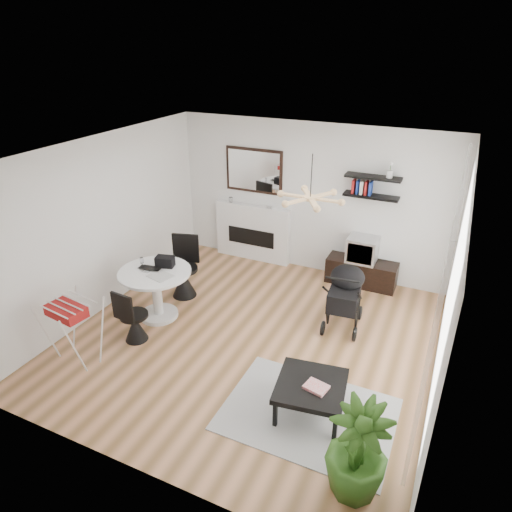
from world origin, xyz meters
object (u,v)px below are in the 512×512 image
at_px(dining_table, 156,287).
at_px(drying_rack, 74,330).
at_px(fireplace, 253,226).
at_px(tv_console, 361,272).
at_px(coffee_table, 311,387).
at_px(potted_plant, 357,450).
at_px(crt_tv, 362,249).
at_px(stroller, 344,299).

bearing_deg(dining_table, drying_rack, -104.96).
bearing_deg(dining_table, fireplace, 79.86).
xyz_separation_m(tv_console, coffee_table, (0.17, -3.28, 0.14)).
distance_m(dining_table, drying_rack, 1.38).
distance_m(fireplace, dining_table, 2.55).
bearing_deg(potted_plant, crt_tv, 102.55).
distance_m(tv_console, potted_plant, 4.18).
bearing_deg(fireplace, stroller, -34.07).
height_order(tv_console, crt_tv, crt_tv).
bearing_deg(coffee_table, crt_tv, 93.45).
distance_m(tv_console, stroller, 1.37).
relative_size(crt_tv, coffee_table, 0.56).
relative_size(tv_console, dining_table, 1.11).
height_order(fireplace, tv_console, fireplace).
bearing_deg(coffee_table, stroller, 93.94).
xyz_separation_m(drying_rack, potted_plant, (3.86, -0.39, 0.05)).
distance_m(drying_rack, stroller, 3.82).
bearing_deg(stroller, drying_rack, -148.15).
height_order(drying_rack, coffee_table, drying_rack).
distance_m(crt_tv, dining_table, 3.51).
bearing_deg(crt_tv, potted_plant, -77.45).
distance_m(crt_tv, drying_rack, 4.73).
bearing_deg(potted_plant, tv_console, 102.21).
height_order(crt_tv, coffee_table, crt_tv).
height_order(drying_rack, potted_plant, potted_plant).
bearing_deg(stroller, potted_plant, -78.69).
relative_size(drying_rack, potted_plant, 0.85).
bearing_deg(crt_tv, drying_rack, -128.71).
relative_size(crt_tv, drying_rack, 0.55).
distance_m(fireplace, stroller, 2.69).
xyz_separation_m(dining_table, drying_rack, (-0.36, -1.33, -0.05)).
bearing_deg(tv_console, drying_rack, -128.92).
bearing_deg(stroller, crt_tv, 86.89).
height_order(tv_console, drying_rack, drying_rack).
xyz_separation_m(tv_console, dining_table, (-2.62, -2.36, 0.30)).
distance_m(tv_console, coffee_table, 3.29).
bearing_deg(dining_table, coffee_table, -18.26).
distance_m(drying_rack, potted_plant, 3.88).
relative_size(fireplace, crt_tv, 4.36).
bearing_deg(stroller, tv_console, 85.82).
bearing_deg(coffee_table, tv_console, 93.01).
bearing_deg(potted_plant, drying_rack, 174.25).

